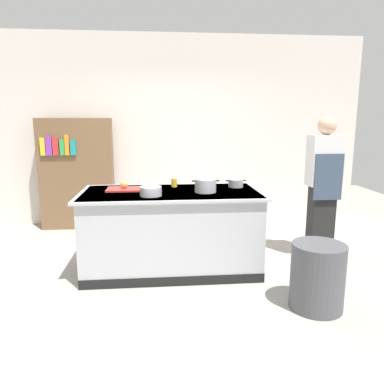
% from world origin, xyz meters
% --- Properties ---
extents(ground_plane, '(10.00, 10.00, 0.00)m').
position_xyz_m(ground_plane, '(0.00, 0.00, 0.00)').
color(ground_plane, '#9E9991').
extents(back_wall, '(6.40, 0.12, 3.00)m').
position_xyz_m(back_wall, '(0.00, 2.10, 1.50)').
color(back_wall, silver).
rests_on(back_wall, ground_plane).
extents(counter_island, '(1.98, 0.98, 0.90)m').
position_xyz_m(counter_island, '(0.00, -0.00, 0.47)').
color(counter_island, '#B7BABF').
rests_on(counter_island, ground_plane).
extents(cutting_board, '(0.40, 0.28, 0.02)m').
position_xyz_m(cutting_board, '(-0.51, 0.13, 0.91)').
color(cutting_board, red).
rests_on(cutting_board, counter_island).
extents(onion, '(0.09, 0.09, 0.09)m').
position_xyz_m(onion, '(-0.52, 0.14, 0.96)').
color(onion, tan).
rests_on(onion, cutting_board).
extents(stock_pot, '(0.30, 0.23, 0.15)m').
position_xyz_m(stock_pot, '(0.37, -0.07, 0.97)').
color(stock_pot, '#B7BABF').
rests_on(stock_pot, counter_island).
extents(sauce_pan, '(0.24, 0.17, 0.09)m').
position_xyz_m(sauce_pan, '(0.76, 0.20, 0.95)').
color(sauce_pan, '#99999E').
rests_on(sauce_pan, counter_island).
extents(mixing_bowl, '(0.23, 0.23, 0.10)m').
position_xyz_m(mixing_bowl, '(-0.22, -0.21, 0.95)').
color(mixing_bowl, '#B7BABF').
rests_on(mixing_bowl, counter_island).
extents(juice_cup, '(0.07, 0.07, 0.10)m').
position_xyz_m(juice_cup, '(0.05, 0.28, 0.95)').
color(juice_cup, yellow).
rests_on(juice_cup, counter_island).
extents(trash_bin, '(0.47, 0.47, 0.60)m').
position_xyz_m(trash_bin, '(1.26, -1.00, 0.30)').
color(trash_bin, '#4C4C51').
rests_on(trash_bin, ground_plane).
extents(person_chef, '(0.38, 0.25, 1.72)m').
position_xyz_m(person_chef, '(1.83, 0.20, 0.91)').
color(person_chef, black).
rests_on(person_chef, ground_plane).
extents(bookshelf, '(1.10, 0.31, 1.70)m').
position_xyz_m(bookshelf, '(-1.40, 1.80, 0.85)').
color(bookshelf, brown).
rests_on(bookshelf, ground_plane).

